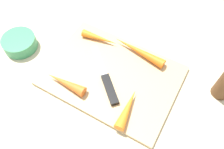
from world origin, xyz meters
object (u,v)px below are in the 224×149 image
object	(u,v)px
carrot_longest	(139,51)
small_bowl	(20,43)
cutting_board	(112,76)
carrot_shortest	(99,38)
knife	(108,85)
carrot_long	(66,83)
carrot_short	(127,109)

from	to	relation	value
carrot_longest	small_bowl	world-z (taller)	carrot_longest
cutting_board	carrot_shortest	distance (m)	0.13
cutting_board	carrot_shortest	world-z (taller)	carrot_shortest
carrot_longest	small_bowl	bearing A→B (deg)	29.72
knife	carrot_long	bearing A→B (deg)	70.73
carrot_short	carrot_shortest	size ratio (longest dim) A/B	1.00
cutting_board	knife	distance (m)	0.04
carrot_shortest	small_bowl	distance (m)	0.24
carrot_shortest	knife	bearing A→B (deg)	-57.38
carrot_longest	carrot_long	distance (m)	0.23
cutting_board	carrot_short	bearing A→B (deg)	138.95
carrot_shortest	carrot_long	bearing A→B (deg)	-95.73
carrot_short	small_bowl	bearing A→B (deg)	79.66
knife	carrot_short	world-z (taller)	carrot_short
knife	small_bowl	size ratio (longest dim) A/B	1.62
cutting_board	carrot_long	xyz separation A→B (m)	(0.09, 0.09, 0.02)
carrot_longest	carrot_shortest	bearing A→B (deg)	12.04
knife	carrot_longest	world-z (taller)	carrot_longest
cutting_board	carrot_short	world-z (taller)	carrot_short
knife	carrot_short	size ratio (longest dim) A/B	1.45
carrot_short	small_bowl	distance (m)	0.38
cutting_board	small_bowl	xyz separation A→B (m)	(0.30, 0.04, 0.01)
carrot_shortest	cutting_board	bearing A→B (deg)	-50.07
carrot_longest	carrot_shortest	world-z (taller)	carrot_longest
carrot_short	carrot_long	world-z (taller)	same
carrot_long	carrot_longest	bearing A→B (deg)	-123.38
carrot_longest	carrot_shortest	distance (m)	0.13
carrot_longest	carrot_short	size ratio (longest dim) A/B	1.47
carrot_short	small_bowl	xyz separation A→B (m)	(0.38, -0.03, -0.01)
knife	carrot_longest	distance (m)	0.14
carrot_long	carrot_shortest	xyz separation A→B (m)	(0.00, -0.18, -0.00)
knife	small_bowl	distance (m)	0.30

